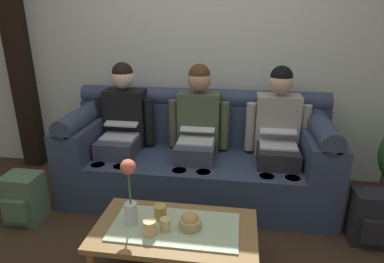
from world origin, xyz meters
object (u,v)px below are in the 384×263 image
couch (197,157)px  cup_near_right (160,212)px  cup_near_left (165,225)px  flower_vase (130,192)px  backpack_right (372,218)px  backpack_left (24,198)px  person_left (123,124)px  snack_bowl (190,222)px  coffee_table (175,233)px  person_middle (198,128)px  person_right (278,132)px  cup_far_center (150,228)px

couch → cup_near_right: bearing=-96.2°
cup_near_left → cup_near_right: (-0.06, 0.12, 0.01)m
flower_vase → backpack_right: size_ratio=1.08×
backpack_left → person_left: bearing=45.3°
couch → backpack_right: 1.49m
person_left → backpack_left: 1.02m
couch → snack_bowl: couch is taller
flower_vase → backpack_left: flower_vase is taller
coffee_table → person_left: bearing=123.5°
couch → person_middle: 0.29m
backpack_right → backpack_left: 2.73m
person_left → backpack_left: size_ratio=2.99×
snack_bowl → cup_near_right: (-0.21, 0.07, 0.00)m
person_right → backpack_left: size_ratio=2.99×
person_left → snack_bowl: (0.80, -1.07, -0.24)m
person_right → cup_far_center: size_ratio=12.70×
cup_near_left → coffee_table: bearing=45.3°
coffee_table → cup_near_right: (-0.11, 0.07, 0.10)m
flower_vase → coffee_table: bearing=2.8°
person_middle → cup_near_left: size_ratio=14.77×
person_right → coffee_table: 1.32m
cup_near_left → cup_near_right: 0.13m
cup_far_center → person_middle: bearing=83.5°
person_left → cup_far_center: size_ratio=12.70×
person_middle → snack_bowl: bearing=-84.9°
coffee_table → cup_far_center: size_ratio=10.67×
coffee_table → backpack_right: bearing=21.2°
couch → backpack_left: couch is taller
person_middle → coffee_table: person_middle is taller
couch → flower_vase: couch is taller
person_left → backpack_right: 2.20m
backpack_left → person_right: bearing=17.5°
couch → person_left: bearing=-179.6°
flower_vase → backpack_right: (1.66, 0.55, -0.40)m
person_left → cup_near_right: bearing=-59.1°
coffee_table → cup_near_right: bearing=147.8°
person_right → flower_vase: 1.46m
coffee_table → cup_far_center: (-0.13, -0.10, 0.10)m
couch → person_middle: (0.00, -0.00, 0.29)m
cup_near_right → cup_near_left: bearing=-63.9°
person_middle → backpack_left: size_ratio=2.99×
cup_near_left → backpack_left: 1.40m
snack_bowl → coffee_table: bearing=178.3°
couch → cup_near_right: size_ratio=25.23×
person_right → snack_bowl: size_ratio=8.91×
person_right → backpack_left: person_right is taller
coffee_table → backpack_left: 1.42m
flower_vase → cup_far_center: flower_vase is taller
person_middle → person_left: bearing=-180.0°
cup_near_left → cup_far_center: (-0.08, -0.05, 0.01)m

